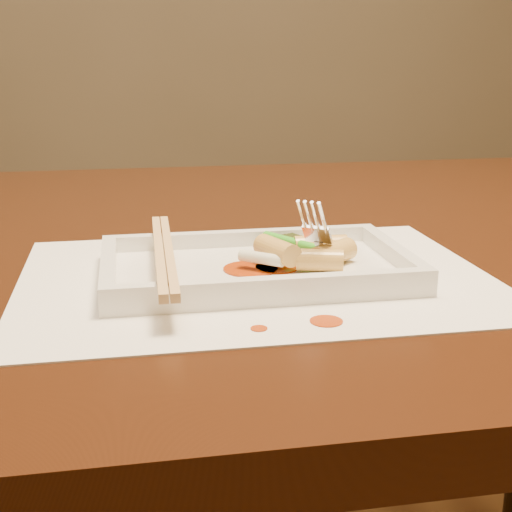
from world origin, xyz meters
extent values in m
cube|color=black|center=(0.00, 0.00, 0.73)|extent=(1.40, 0.90, 0.04)
cube|color=white|center=(-0.02, -0.18, 0.75)|extent=(0.40, 0.30, 0.00)
cylinder|color=#AB3205|center=(0.01, -0.29, 0.75)|extent=(0.02, 0.02, 0.00)
cylinder|color=#AB3205|center=(-0.04, -0.30, 0.75)|extent=(0.01, 0.01, 0.00)
cube|color=white|center=(-0.02, -0.18, 0.76)|extent=(0.26, 0.16, 0.01)
cube|color=white|center=(-0.02, -0.10, 0.77)|extent=(0.26, 0.01, 0.01)
cube|color=white|center=(-0.02, -0.25, 0.77)|extent=(0.26, 0.01, 0.01)
cube|color=white|center=(-0.15, -0.18, 0.77)|extent=(0.01, 0.14, 0.01)
cube|color=white|center=(0.10, -0.18, 0.77)|extent=(0.01, 0.14, 0.01)
cube|color=black|center=(0.01, -0.14, 0.77)|extent=(0.05, 0.04, 0.01)
cylinder|color=#EAEACC|center=(-0.02, -0.19, 0.77)|extent=(0.04, 0.03, 0.01)
cylinder|color=green|center=(0.02, -0.16, 0.77)|extent=(0.05, 0.08, 0.01)
cube|color=tan|center=(-0.11, -0.18, 0.78)|extent=(0.01, 0.24, 0.01)
cube|color=tan|center=(-0.10, -0.18, 0.78)|extent=(0.01, 0.24, 0.01)
cylinder|color=#AB3205|center=(-0.03, -0.18, 0.76)|extent=(0.05, 0.05, 0.00)
cylinder|color=#AB3205|center=(-0.01, -0.18, 0.76)|extent=(0.04, 0.04, 0.00)
cylinder|color=#DBBD66|center=(0.02, -0.20, 0.77)|extent=(0.04, 0.03, 0.02)
cylinder|color=#DBBD66|center=(0.04, -0.15, 0.77)|extent=(0.05, 0.02, 0.02)
cylinder|color=#DBBD66|center=(-0.01, -0.18, 0.78)|extent=(0.03, 0.05, 0.02)
cylinder|color=#DBBD66|center=(0.04, -0.18, 0.77)|extent=(0.05, 0.04, 0.02)
camera|label=1|loc=(-0.13, -0.75, 0.94)|focal=50.00mm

